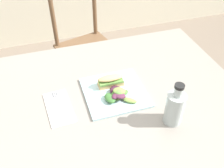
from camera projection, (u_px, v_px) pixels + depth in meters
name	position (u px, v px, depth m)	size (l,w,h in m)	color
dining_table	(96.00, 118.00, 1.18)	(1.33, 0.91, 0.74)	gray
chair_wooden_far	(85.00, 47.00, 1.95)	(0.49, 0.49, 0.87)	brown
plate_lunch	(115.00, 92.00, 1.13)	(0.27, 0.27, 0.01)	silver
sandwich_half_front	(111.00, 81.00, 1.14)	(0.12, 0.05, 0.06)	#DBB270
salad_mixed_greens	(118.00, 94.00, 1.08)	(0.13, 0.15, 0.04)	#84A84C
napkin_folded	(59.00, 107.00, 1.06)	(0.10, 0.21, 0.00)	silver
fork_on_napkin	(58.00, 104.00, 1.07)	(0.03, 0.19, 0.00)	silver
bottle_cold_brew	(174.00, 109.00, 0.97)	(0.07, 0.07, 0.19)	#472819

